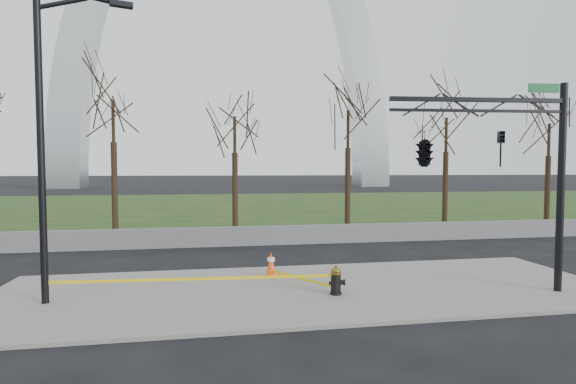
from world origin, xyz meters
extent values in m
plane|color=black|center=(0.00, 0.00, 0.00)|extent=(500.00, 500.00, 0.00)
cube|color=slate|center=(0.00, 0.00, 0.05)|extent=(18.00, 6.00, 0.10)
cube|color=#1C3513|center=(0.00, 30.00, 0.03)|extent=(120.00, 40.00, 0.06)
cube|color=#59595B|center=(0.00, 8.00, 0.45)|extent=(60.00, 0.30, 0.90)
cylinder|color=black|center=(0.61, -0.72, 0.13)|extent=(0.33, 0.33, 0.06)
cylinder|color=black|center=(0.61, -0.72, 0.39)|extent=(0.25, 0.25, 0.58)
cylinder|color=black|center=(0.80, -0.77, 0.44)|extent=(0.23, 0.20, 0.16)
cylinder|color=black|center=(0.46, -0.68, 0.41)|extent=(0.12, 0.12, 0.10)
cylinder|color=brown|center=(0.61, -0.72, 0.70)|extent=(0.29, 0.29, 0.06)
ellipsoid|color=brown|center=(0.61, -0.72, 0.76)|extent=(0.27, 0.27, 0.20)
cylinder|color=brown|center=(0.61, -0.72, 0.88)|extent=(0.06, 0.06, 0.08)
cube|color=#FF530D|center=(-0.91, 1.59, 0.12)|extent=(0.53, 0.53, 0.05)
cone|color=#FF530D|center=(-0.91, 1.59, 0.52)|extent=(0.32, 0.32, 0.75)
cylinder|color=white|center=(-0.91, 1.59, 0.66)|extent=(0.24, 0.24, 0.11)
cylinder|color=black|center=(-7.08, -0.19, 4.00)|extent=(0.18, 0.18, 8.00)
cylinder|color=black|center=(-6.55, -0.04, 7.85)|extent=(1.25, 0.46, 0.56)
cube|color=black|center=(-5.15, 0.35, 8.05)|extent=(0.64, 0.37, 0.14)
cylinder|color=black|center=(6.98, -1.46, 3.00)|extent=(0.20, 0.20, 6.00)
cube|color=black|center=(4.49, -1.23, 5.50)|extent=(4.99, 0.56, 0.12)
cube|color=black|center=(4.49, -1.23, 5.20)|extent=(4.99, 0.53, 0.08)
cube|color=#0C5926|center=(6.39, -1.40, 5.85)|extent=(0.90, 0.12, 0.25)
imported|color=black|center=(5.19, -1.30, 4.15)|extent=(0.18, 0.21, 1.00)
imported|color=black|center=(3.00, -1.10, 4.15)|extent=(0.75, 2.52, 1.00)
cube|color=yellow|center=(-3.24, -0.46, 0.63)|extent=(7.69, 0.53, 0.08)
cube|color=yellow|center=(-0.15, 0.43, 0.29)|extent=(1.52, 2.31, 0.08)
camera|label=1|loc=(-2.72, -12.19, 3.58)|focal=26.95mm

